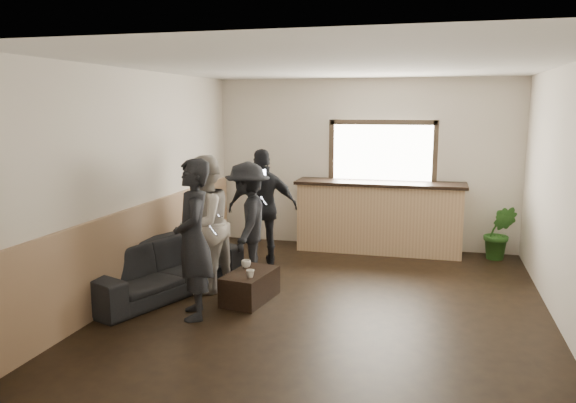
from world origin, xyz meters
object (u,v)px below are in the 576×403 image
(potted_plant, at_px, (500,233))
(person_d, at_px, (263,208))
(coffee_table, at_px, (250,286))
(cup_a, at_px, (246,264))
(sofa, at_px, (161,268))
(bar_counter, at_px, (379,213))
(person_a, at_px, (193,239))
(person_b, at_px, (204,224))
(person_c, at_px, (248,221))
(cup_b, at_px, (250,274))

(potted_plant, relative_size, person_d, 0.49)
(coffee_table, height_order, cup_a, cup_a)
(cup_a, bearing_deg, sofa, -169.74)
(sofa, relative_size, coffee_table, 2.77)
(sofa, relative_size, potted_plant, 2.61)
(potted_plant, bearing_deg, cup_a, -141.50)
(bar_counter, distance_m, sofa, 3.75)
(bar_counter, distance_m, coffee_table, 3.11)
(cup_a, xyz_separation_m, person_a, (-0.32, -0.84, 0.49))
(sofa, xyz_separation_m, person_b, (0.50, 0.21, 0.55))
(sofa, height_order, person_d, person_d)
(sofa, xyz_separation_m, coffee_table, (1.18, 0.02, -0.15))
(cup_a, bearing_deg, bar_counter, 62.21)
(cup_a, relative_size, person_b, 0.07)
(coffee_table, height_order, person_a, person_a)
(person_a, bearing_deg, bar_counter, 127.22)
(coffee_table, relative_size, cup_a, 6.75)
(person_b, bearing_deg, person_d, 176.28)
(potted_plant, bearing_deg, person_d, -161.04)
(person_c, xyz_separation_m, person_d, (-0.01, 0.74, 0.06))
(cup_b, height_order, potted_plant, potted_plant)
(coffee_table, relative_size, potted_plant, 0.94)
(potted_plant, xyz_separation_m, person_b, (-3.80, -2.55, 0.45))
(sofa, distance_m, person_a, 1.14)
(bar_counter, distance_m, person_b, 3.26)
(cup_b, distance_m, person_c, 1.17)
(person_a, bearing_deg, potted_plant, 107.24)
(person_c, bearing_deg, coffee_table, 8.53)
(coffee_table, height_order, cup_b, cup_b)
(person_b, bearing_deg, potted_plant, 134.87)
(bar_counter, height_order, person_a, bar_counter)
(coffee_table, bearing_deg, person_d, 101.41)
(potted_plant, distance_m, person_d, 3.66)
(person_d, bearing_deg, cup_b, 82.56)
(sofa, relative_size, person_b, 1.27)
(sofa, distance_m, person_b, 0.77)
(bar_counter, height_order, person_c, bar_counter)
(person_a, height_order, person_c, person_a)
(person_d, bearing_deg, bar_counter, -162.02)
(coffee_table, bearing_deg, potted_plant, 41.35)
(cup_b, height_order, person_c, person_c)
(bar_counter, bearing_deg, coffee_table, -114.44)
(person_d, bearing_deg, person_b, 55.46)
(coffee_table, height_order, person_b, person_b)
(person_a, bearing_deg, cup_b, 105.68)
(coffee_table, distance_m, person_c, 1.08)
(coffee_table, xyz_separation_m, person_d, (-0.32, 1.57, 0.69))
(person_c, distance_m, person_d, 0.74)
(person_d, bearing_deg, coffee_table, 81.57)
(cup_a, distance_m, cup_b, 0.42)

